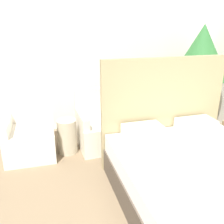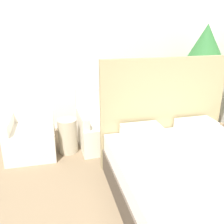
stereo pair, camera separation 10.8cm
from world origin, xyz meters
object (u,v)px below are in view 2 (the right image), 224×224
Objects in this scene: bed at (199,181)px; side_table at (68,136)px; armchair_near_window_left at (31,137)px; armchair_near_window_right at (102,130)px; potted_palm at (205,56)px.

side_table is (-1.23, 1.52, -0.04)m from bed.
armchair_near_window_left is 1.06m from armchair_near_window_right.
armchair_near_window_left reaches higher than side_table.
side_table is at bearing -175.16° from armchair_near_window_right.
side_table is (-0.53, -0.07, -0.01)m from armchair_near_window_right.
potted_palm is at bearing 9.15° from side_table.
potted_palm is at bearing 7.04° from armchair_near_window_left.
armchair_near_window_left is 0.48× the size of potted_palm.
armchair_near_window_right is 1.70× the size of side_table.
bed is 1.74m from armchair_near_window_right.
bed reaches higher than side_table.
bed is 2.38× the size of armchair_near_window_right.
bed is 1.14× the size of potted_palm.
armchair_near_window_left is 0.53m from side_table.
bed is at bearing -68.36° from armchair_near_window_right.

